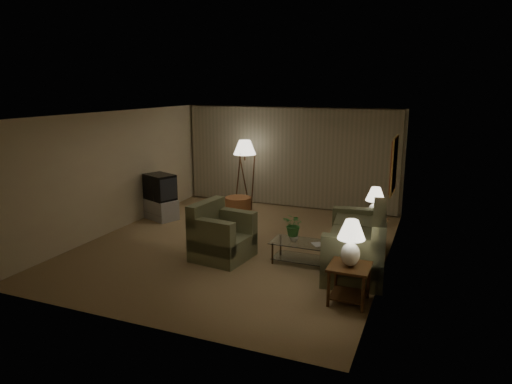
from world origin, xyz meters
TOP-DOWN VIEW (x-y plane):
  - ground at (0.00, 0.00)m, footprint 7.00×7.00m
  - room_shell at (0.02, 1.51)m, footprint 6.04×7.02m
  - sofa at (2.50, -0.38)m, footprint 2.23×1.46m
  - armchair at (0.06, -0.79)m, footprint 1.24×1.20m
  - side_table_near at (2.65, -1.73)m, footprint 0.61×0.61m
  - side_table_far at (2.65, 0.87)m, footprint 0.54×0.46m
  - table_lamp_near at (2.65, -1.73)m, footprint 0.42×0.42m
  - table_lamp_far at (2.65, 0.87)m, footprint 0.39×0.39m
  - coffee_table at (1.53, -0.48)m, footprint 1.12×0.61m
  - tv_cabinet at (-2.55, 1.03)m, footprint 1.20×1.11m
  - crt_tv at (-2.55, 1.03)m, footprint 1.10×1.04m
  - floor_lamp at (-1.01, 2.75)m, footprint 0.60×0.60m
  - ottoman at (-0.95, 2.16)m, footprint 0.88×0.88m
  - vase at (1.38, -0.48)m, footprint 0.18×0.18m
  - flowers at (1.38, -0.48)m, footprint 0.48×0.44m
  - book at (1.78, -0.58)m, footprint 0.29×0.30m

SIDE VIEW (x-z plane):
  - ground at x=0.00m, z-range 0.00..0.00m
  - ottoman at x=-0.95m, z-range 0.00..0.44m
  - tv_cabinet at x=-2.55m, z-range 0.00..0.50m
  - coffee_table at x=1.53m, z-range 0.07..0.48m
  - side_table_far at x=2.65m, z-range 0.11..0.71m
  - side_table_near at x=2.65m, z-range 0.12..0.72m
  - book at x=1.78m, z-range 0.41..0.43m
  - armchair at x=0.06m, z-range 0.00..0.86m
  - sofa at x=2.50m, z-range 0.00..0.89m
  - vase at x=1.38m, z-range 0.42..0.59m
  - flowers at x=1.38m, z-range 0.59..1.02m
  - crt_tv at x=-2.55m, z-range 0.50..1.13m
  - floor_lamp at x=-1.01m, z-range 0.04..1.89m
  - table_lamp_far at x=2.65m, z-range 0.66..1.33m
  - table_lamp_near at x=2.65m, z-range 0.66..1.38m
  - room_shell at x=0.02m, z-range 0.39..3.11m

